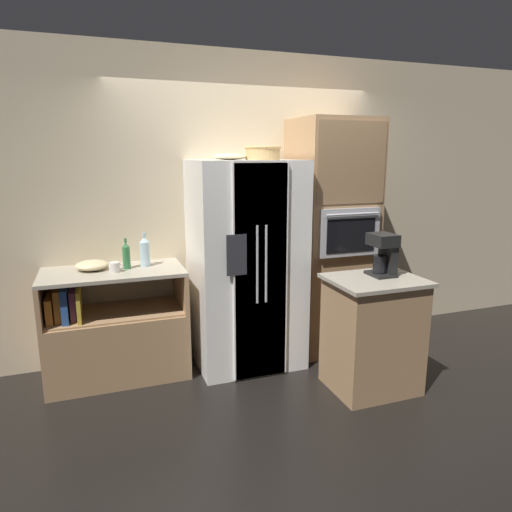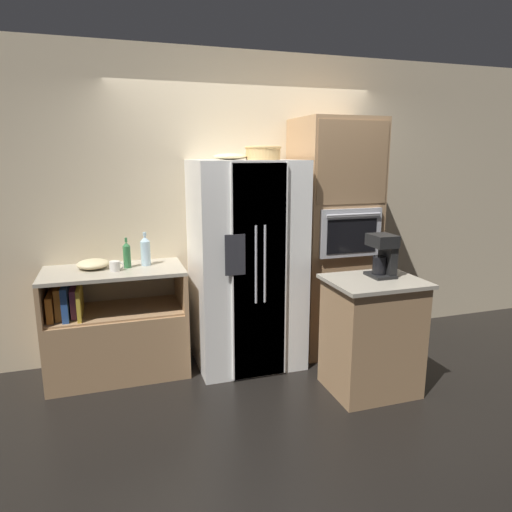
% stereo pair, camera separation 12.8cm
% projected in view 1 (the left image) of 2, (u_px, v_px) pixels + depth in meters
% --- Properties ---
extents(ground_plane, '(20.00, 20.00, 0.00)m').
position_uv_depth(ground_plane, '(261.00, 359.00, 4.27)').
color(ground_plane, black).
extents(wall_back, '(12.00, 0.06, 2.80)m').
position_uv_depth(wall_back, '(244.00, 205.00, 4.40)').
color(wall_back, beige).
rests_on(wall_back, ground_plane).
extents(counter_left, '(1.15, 0.61, 0.94)m').
position_uv_depth(counter_left, '(115.00, 337.00, 3.90)').
color(counter_left, '#A87F56').
rests_on(counter_left, ground_plane).
extents(refrigerator, '(0.92, 0.81, 1.83)m').
position_uv_depth(refrigerator, '(246.00, 265.00, 4.07)').
color(refrigerator, white).
rests_on(refrigerator, ground_plane).
extents(wall_oven, '(0.72, 0.72, 2.20)m').
position_uv_depth(wall_oven, '(331.00, 237.00, 4.38)').
color(wall_oven, '#A87F56').
rests_on(wall_oven, ground_plane).
extents(island_counter, '(0.72, 0.59, 0.93)m').
position_uv_depth(island_counter, '(373.00, 334.00, 3.66)').
color(island_counter, '#A87F56').
rests_on(island_counter, ground_plane).
extents(wicker_basket, '(0.31, 0.31, 0.12)m').
position_uv_depth(wicker_basket, '(263.00, 152.00, 3.88)').
color(wicker_basket, tan).
rests_on(wicker_basket, refrigerator).
extents(fruit_bowl, '(0.29, 0.29, 0.06)m').
position_uv_depth(fruit_bowl, '(230.00, 156.00, 3.87)').
color(fruit_bowl, beige).
rests_on(fruit_bowl, refrigerator).
extents(bottle_tall, '(0.06, 0.06, 0.26)m').
position_uv_depth(bottle_tall, '(126.00, 256.00, 3.81)').
color(bottle_tall, '#33723F').
rests_on(bottle_tall, counter_left).
extents(bottle_short, '(0.08, 0.08, 0.29)m').
position_uv_depth(bottle_short, '(145.00, 251.00, 3.90)').
color(bottle_short, silver).
rests_on(bottle_short, counter_left).
extents(mug, '(0.12, 0.08, 0.08)m').
position_uv_depth(mug, '(115.00, 267.00, 3.71)').
color(mug, silver).
rests_on(mug, counter_left).
extents(mixing_bowl, '(0.27, 0.27, 0.08)m').
position_uv_depth(mixing_bowl, '(92.00, 265.00, 3.79)').
color(mixing_bowl, beige).
rests_on(mixing_bowl, counter_left).
extents(coffee_maker, '(0.18, 0.22, 0.34)m').
position_uv_depth(coffee_maker, '(384.00, 253.00, 3.61)').
color(coffee_maker, black).
rests_on(coffee_maker, island_counter).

